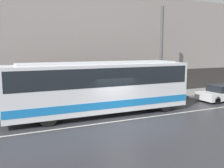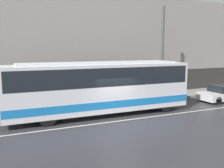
% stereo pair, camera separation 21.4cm
% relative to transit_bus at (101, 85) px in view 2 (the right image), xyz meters
% --- Properties ---
extents(ground_plane, '(60.00, 60.00, 0.00)m').
position_rel_transit_bus_xyz_m(ground_plane, '(0.49, -1.82, -1.94)').
color(ground_plane, '#333338').
extents(sidewalk, '(60.00, 2.95, 0.17)m').
position_rel_transit_bus_xyz_m(sidewalk, '(0.49, 3.66, -1.86)').
color(sidewalk, gray).
rests_on(sidewalk, ground_plane).
extents(building_facade, '(60.00, 0.35, 9.09)m').
position_rel_transit_bus_xyz_m(building_facade, '(0.49, 5.27, 2.44)').
color(building_facade, gray).
rests_on(building_facade, ground_plane).
extents(lane_stripe, '(54.00, 0.14, 0.01)m').
position_rel_transit_bus_xyz_m(lane_stripe, '(0.49, -1.82, -1.94)').
color(lane_stripe, beige).
rests_on(lane_stripe, ground_plane).
extents(transit_bus, '(12.02, 2.52, 3.45)m').
position_rel_transit_bus_xyz_m(transit_bus, '(0.00, 0.00, 0.00)').
color(transit_bus, silver).
rests_on(transit_bus, ground_plane).
extents(utility_pole_near, '(0.25, 0.25, 7.63)m').
position_rel_transit_bus_xyz_m(utility_pole_near, '(6.67, 2.73, 2.04)').
color(utility_pole_near, '#4C4C4F').
rests_on(utility_pole_near, sidewalk).
extents(pedestrian_waiting, '(0.36, 0.36, 1.66)m').
position_rel_transit_bus_xyz_m(pedestrian_waiting, '(0.78, 2.98, -1.00)').
color(pedestrian_waiting, '#333338').
rests_on(pedestrian_waiting, sidewalk).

